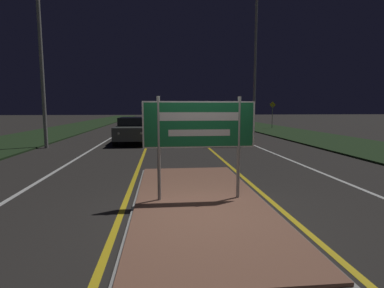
{
  "coord_description": "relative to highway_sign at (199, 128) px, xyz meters",
  "views": [
    {
      "loc": [
        -0.78,
        -5.58,
        2.04
      ],
      "look_at": [
        0.0,
        2.11,
        1.1
      ],
      "focal_mm": 28.0,
      "sensor_mm": 36.0,
      "label": 1
    }
  ],
  "objects": [
    {
      "name": "ground_plane",
      "position": [
        0.0,
        -0.6,
        -1.61
      ],
      "size": [
        160.0,
        160.0,
        0.0
      ],
      "primitive_type": "plane",
      "color": "#282623"
    },
    {
      "name": "median_island",
      "position": [
        0.0,
        0.0,
        -1.57
      ],
      "size": [
        2.79,
        6.65,
        0.1
      ],
      "color": "#999993",
      "rests_on": "ground_plane"
    },
    {
      "name": "verge_left",
      "position": [
        -9.5,
        19.4,
        -1.57
      ],
      "size": [
        5.0,
        100.0,
        0.08
      ],
      "color": "#1E3319",
      "rests_on": "ground_plane"
    },
    {
      "name": "verge_right",
      "position": [
        9.5,
        19.4,
        -1.57
      ],
      "size": [
        5.0,
        100.0,
        0.08
      ],
      "color": "#1E3319",
      "rests_on": "ground_plane"
    },
    {
      "name": "centre_line_yellow_left",
      "position": [
        -1.58,
        24.4,
        -1.61
      ],
      "size": [
        0.12,
        70.0,
        0.01
      ],
      "color": "gold",
      "rests_on": "ground_plane"
    },
    {
      "name": "centre_line_yellow_right",
      "position": [
        1.58,
        24.4,
        -1.61
      ],
      "size": [
        0.12,
        70.0,
        0.01
      ],
      "color": "gold",
      "rests_on": "ground_plane"
    },
    {
      "name": "lane_line_white_left",
      "position": [
        -4.2,
        24.4,
        -1.61
      ],
      "size": [
        0.12,
        70.0,
        0.01
      ],
      "color": "silver",
      "rests_on": "ground_plane"
    },
    {
      "name": "lane_line_white_right",
      "position": [
        4.2,
        24.4,
        -1.61
      ],
      "size": [
        0.12,
        70.0,
        0.01
      ],
      "color": "silver",
      "rests_on": "ground_plane"
    },
    {
      "name": "edge_line_white_left",
      "position": [
        -7.2,
        24.4,
        -1.61
      ],
      "size": [
        0.1,
        70.0,
        0.01
      ],
      "color": "silver",
      "rests_on": "ground_plane"
    },
    {
      "name": "edge_line_white_right",
      "position": [
        7.2,
        24.4,
        -1.61
      ],
      "size": [
        0.1,
        70.0,
        0.01
      ],
      "color": "silver",
      "rests_on": "ground_plane"
    },
    {
      "name": "highway_sign",
      "position": [
        0.0,
        0.0,
        0.0
      ],
      "size": [
        2.35,
        0.07,
        2.17
      ],
      "color": "#9E9E99",
      "rests_on": "median_island"
    },
    {
      "name": "streetlight_left_near",
      "position": [
        -6.61,
        9.51,
        4.8
      ],
      "size": [
        0.46,
        0.46,
        10.75
      ],
      "color": "#9E9E99",
      "rests_on": "ground_plane"
    },
    {
      "name": "streetlight_right_near",
      "position": [
        6.48,
        16.9,
        5.48
      ],
      "size": [
        0.56,
        0.56,
        10.95
      ],
      "color": "#9E9E99",
      "rests_on": "ground_plane"
    },
    {
      "name": "car_receding_0",
      "position": [
        2.66,
        11.02,
        -0.81
      ],
      "size": [
        1.96,
        4.34,
        1.52
      ],
      "color": "maroon",
      "rests_on": "ground_plane"
    },
    {
      "name": "car_receding_1",
      "position": [
        2.36,
        21.63,
        -0.86
      ],
      "size": [
        1.86,
        4.18,
        1.4
      ],
      "color": "maroon",
      "rests_on": "ground_plane"
    },
    {
      "name": "car_receding_2",
      "position": [
        5.53,
        32.37,
        -0.86
      ],
      "size": [
        1.94,
        4.09,
        1.4
      ],
      "color": "maroon",
      "rests_on": "ground_plane"
    },
    {
      "name": "car_receding_3",
      "position": [
        2.62,
        45.1,
        -0.84
      ],
      "size": [
        1.86,
        4.65,
        1.43
      ],
      "color": "#B7B7BC",
      "rests_on": "ground_plane"
    },
    {
      "name": "car_approaching_0",
      "position": [
        -2.38,
        11.38,
        -0.84
      ],
      "size": [
        1.97,
        4.49,
        1.47
      ],
      "color": "#4C514C",
      "rests_on": "ground_plane"
    },
    {
      "name": "warning_sign",
      "position": [
        9.76,
        21.57,
        -0.02
      ],
      "size": [
        0.6,
        0.06,
        2.52
      ],
      "color": "#9E9E99",
      "rests_on": "verge_right"
    }
  ]
}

